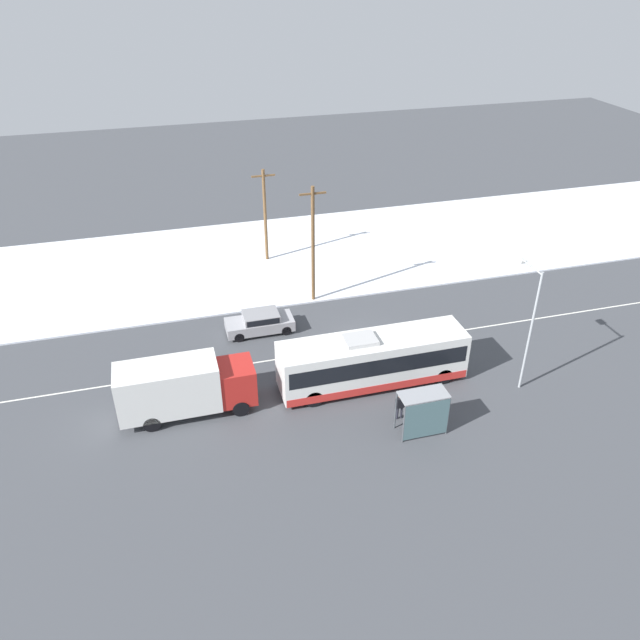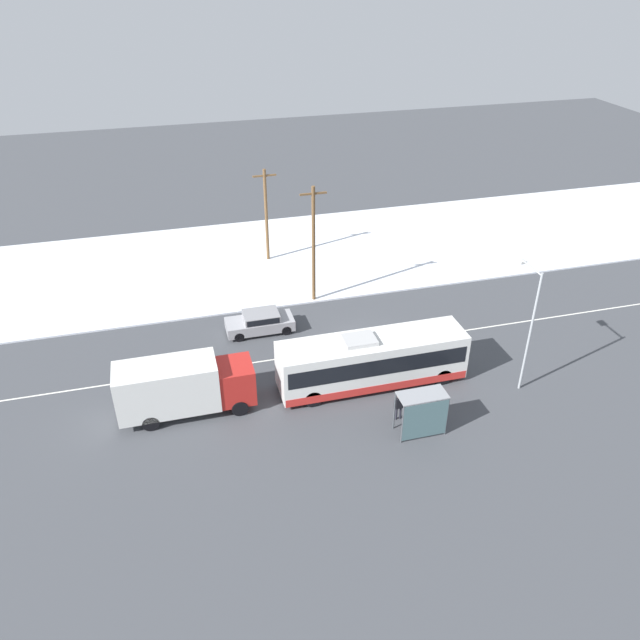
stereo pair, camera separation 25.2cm
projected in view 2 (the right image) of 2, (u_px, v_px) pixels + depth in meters
ground_plane at (365, 346)px, 39.29m from camera, size 120.00×120.00×0.00m
snow_lot at (310, 253)px, 50.83m from camera, size 80.00×15.79×0.12m
lane_marking_center at (365, 346)px, 39.28m from camera, size 60.00×0.12×0.00m
city_bus at (372, 360)px, 35.16m from camera, size 10.70×2.57×3.21m
box_truck at (182, 386)px, 32.86m from camera, size 7.19×2.30×3.16m
sedan_car at (260, 321)px, 40.33m from camera, size 4.36×1.80×1.40m
pedestrian_at_stop at (399, 404)px, 32.74m from camera, size 0.59×0.26×1.63m
bus_shelter at (423, 409)px, 31.32m from camera, size 2.49×1.20×2.40m
streetlamp at (529, 315)px, 33.54m from camera, size 0.36×2.35×7.33m
utility_pole_roadside at (314, 244)px, 42.00m from camera, size 1.80×0.24×8.40m
utility_pole_snowlot at (266, 214)px, 47.90m from camera, size 1.80×0.24×7.43m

